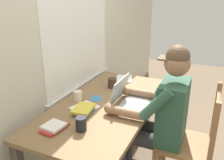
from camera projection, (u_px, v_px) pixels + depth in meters
back_wall at (57, 31)px, 2.09m from camera, size 6.00×0.08×2.60m
desk at (107, 112)px, 2.14m from camera, size 1.56×0.77×0.70m
seated_person at (159, 113)px, 1.96m from camera, size 0.50×0.60×1.26m
wooden_chair at (192, 145)px, 1.93m from camera, size 0.42×0.42×0.96m
laptop at (128, 99)px, 2.07m from camera, size 0.33×0.29×0.23m
computer_mouse at (148, 93)px, 2.27m from camera, size 0.06×0.10×0.03m
coffee_mug_white at (78, 96)px, 2.16m from camera, size 0.11×0.07×0.09m
coffee_mug_dark at (112, 83)px, 2.44m from camera, size 0.13×0.09×0.10m
coffee_mug_spare at (81, 124)px, 1.69m from camera, size 0.12×0.08×0.10m
book_stack_main at (54, 127)px, 1.71m from camera, size 0.21×0.15×0.04m
book_stack_side at (83, 110)px, 1.94m from camera, size 0.21×0.16×0.05m
paper_pile_near_laptop at (124, 79)px, 2.68m from camera, size 0.27×0.23×0.01m
paper_pile_back_corner at (84, 107)px, 2.03m from camera, size 0.25×0.23×0.01m
landscape_photo_print at (96, 98)px, 2.20m from camera, size 0.15×0.12×0.00m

